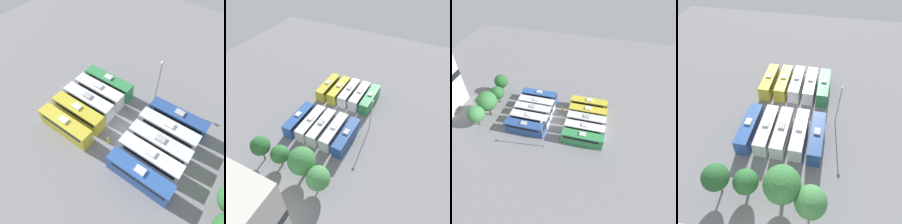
{
  "view_description": "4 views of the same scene",
  "coord_description": "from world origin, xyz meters",
  "views": [
    {
      "loc": [
        19.65,
        12.66,
        32.93
      ],
      "look_at": [
        0.29,
        -1.96,
        3.35
      ],
      "focal_mm": 35.0,
      "sensor_mm": 36.0,
      "label": 1
    },
    {
      "loc": [
        -20.18,
        38.2,
        40.85
      ],
      "look_at": [
        -0.93,
        1.01,
        1.81
      ],
      "focal_mm": 35.0,
      "sensor_mm": 36.0,
      "label": 2
    },
    {
      "loc": [
        -41.18,
        -11.98,
        45.17
      ],
      "look_at": [
        0.5,
        -1.38,
        3.06
      ],
      "focal_mm": 35.0,
      "sensor_mm": 36.0,
      "label": 3
    },
    {
      "loc": [
        -6.72,
        33.81,
        34.39
      ],
      "look_at": [
        -0.26,
        1.84,
        1.59
      ],
      "focal_mm": 35.0,
      "sensor_mm": 36.0,
      "label": 4
    }
  ],
  "objects": [
    {
      "name": "bus_6",
      "position": [
        -3.23,
        7.45,
        1.86
      ],
      "size": [
        2.52,
        10.61,
        3.73
      ],
      "color": "silver",
      "rests_on": "ground_plane"
    },
    {
      "name": "bus_0",
      "position": [
        -6.44,
        -7.86,
        1.86
      ],
      "size": [
        2.52,
        10.61,
        3.73
      ],
      "color": "#338C4C",
      "rests_on": "ground_plane"
    },
    {
      "name": "tree_3",
      "position": [
        7.25,
        20.43,
        4.74
      ],
      "size": [
        4.15,
        4.15,
        6.83
      ],
      "color": "brown",
      "rests_on": "ground_plane"
    },
    {
      "name": "bus_9",
      "position": [
        6.62,
        7.89,
        1.86
      ],
      "size": [
        2.52,
        10.61,
        3.73
      ],
      "color": "#2D56A8",
      "rests_on": "ground_plane"
    },
    {
      "name": "ground_plane",
      "position": [
        0.0,
        0.0,
        0.0
      ],
      "size": [
        109.13,
        109.13,
        0.0
      ],
      "primitive_type": "plane",
      "color": "gray"
    },
    {
      "name": "tree_1",
      "position": [
        -2.73,
        19.78,
        5.2
      ],
      "size": [
        5.58,
        5.58,
        8.01
      ],
      "color": "brown",
      "rests_on": "ground_plane"
    },
    {
      "name": "bus_4",
      "position": [
        6.7,
        -7.35,
        1.86
      ],
      "size": [
        2.52,
        10.61,
        3.73
      ],
      "color": "gold",
      "rests_on": "ground_plane"
    },
    {
      "name": "bus_7",
      "position": [
        0.12,
        7.61,
        1.86
      ],
      "size": [
        2.52,
        10.61,
        3.73
      ],
      "color": "silver",
      "rests_on": "ground_plane"
    },
    {
      "name": "bus_5",
      "position": [
        -6.56,
        7.68,
        1.86
      ],
      "size": [
        2.52,
        10.61,
        3.73
      ],
      "color": "#284C93",
      "rests_on": "ground_plane"
    },
    {
      "name": "tree_0",
      "position": [
        -7.06,
        20.99,
        4.1
      ],
      "size": [
        4.71,
        4.71,
        6.46
      ],
      "color": "brown",
      "rests_on": "ground_plane"
    },
    {
      "name": "bus_1",
      "position": [
        -3.29,
        -7.86,
        1.86
      ],
      "size": [
        2.52,
        10.61,
        3.73
      ],
      "color": "silver",
      "rests_on": "ground_plane"
    },
    {
      "name": "tree_2",
      "position": [
        2.92,
        19.76,
        3.73
      ],
      "size": [
        3.93,
        3.93,
        5.72
      ],
      "color": "brown",
      "rests_on": "ground_plane"
    },
    {
      "name": "bus_8",
      "position": [
        3.18,
        7.63,
        1.86
      ],
      "size": [
        2.52,
        10.61,
        3.73
      ],
      "color": "silver",
      "rests_on": "ground_plane"
    },
    {
      "name": "bus_2",
      "position": [
        0.0,
        -7.82,
        1.86
      ],
      "size": [
        2.52,
        10.61,
        3.73
      ],
      "color": "silver",
      "rests_on": "ground_plane"
    },
    {
      "name": "bus_3",
      "position": [
        3.14,
        -7.61,
        1.86
      ],
      "size": [
        2.52,
        10.61,
        3.73
      ],
      "color": "gold",
      "rests_on": "ground_plane"
    },
    {
      "name": "worker_person",
      "position": [
        4.07,
        0.07,
        0.81
      ],
      "size": [
        0.36,
        0.36,
        1.74
      ],
      "color": "gold",
      "rests_on": "ground_plane"
    },
    {
      "name": "light_pole",
      "position": [
        -9.92,
        1.27,
        6.25
      ],
      "size": [
        0.6,
        0.6,
        9.48
      ],
      "color": "gray",
      "rests_on": "ground_plane"
    }
  ]
}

